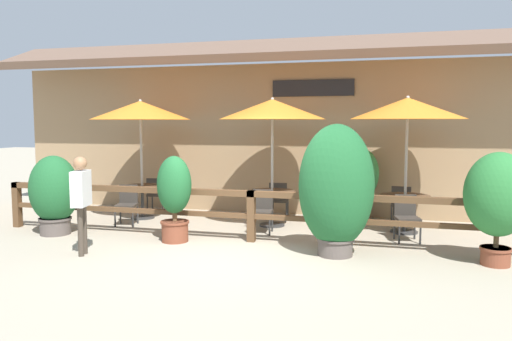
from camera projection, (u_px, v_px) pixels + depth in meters
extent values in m
plane|color=#9E937F|center=(234.00, 256.00, 8.24)|extent=(60.00, 60.00, 0.00)
cube|color=#997A56|center=(286.00, 139.00, 12.11)|extent=(14.00, 0.40, 3.60)
cube|color=brown|center=(281.00, 49.00, 11.38)|extent=(14.28, 1.48, 0.70)
cube|color=black|center=(313.00, 88.00, 11.60)|extent=(1.90, 0.04, 0.38)
cube|color=brown|center=(251.00, 194.00, 9.16)|extent=(10.40, 0.14, 0.11)
cube|color=brown|center=(251.00, 216.00, 9.20)|extent=(10.40, 0.10, 0.09)
cube|color=brown|center=(17.00, 205.00, 10.51)|extent=(0.14, 0.14, 0.95)
cube|color=brown|center=(251.00, 216.00, 9.20)|extent=(0.14, 0.14, 0.95)
cylinder|color=#B7B2A8|center=(142.00, 168.00, 11.41)|extent=(0.06, 0.06, 2.33)
cone|color=orange|center=(140.00, 110.00, 11.28)|extent=(2.25, 2.25, 0.42)
sphere|color=#B2ADA3|center=(140.00, 101.00, 11.26)|extent=(0.07, 0.07, 0.07)
cylinder|color=#4C3826|center=(142.00, 187.00, 11.45)|extent=(0.98, 0.98, 0.05)
cylinder|color=#333333|center=(142.00, 203.00, 11.48)|extent=(0.07, 0.07, 0.71)
cylinder|color=#333333|center=(143.00, 217.00, 11.52)|extent=(0.54, 0.54, 0.03)
cube|color=#332D28|center=(126.00, 205.00, 10.67)|extent=(0.51, 0.51, 0.05)
cube|color=#332D28|center=(129.00, 194.00, 10.84)|extent=(0.40, 0.13, 0.40)
cylinder|color=#2D2D2D|center=(115.00, 218.00, 10.51)|extent=(0.04, 0.04, 0.41)
cylinder|color=#2D2D2D|center=(133.00, 218.00, 10.50)|extent=(0.04, 0.04, 0.41)
cylinder|color=#2D2D2D|center=(120.00, 214.00, 10.89)|extent=(0.04, 0.04, 0.41)
cylinder|color=#2D2D2D|center=(138.00, 214.00, 10.88)|extent=(0.04, 0.04, 0.41)
cube|color=#332D28|center=(157.00, 195.00, 12.28)|extent=(0.48, 0.48, 0.05)
cube|color=#332D28|center=(155.00, 186.00, 12.07)|extent=(0.40, 0.09, 0.40)
cylinder|color=#2D2D2D|center=(167.00, 203.00, 12.47)|extent=(0.04, 0.04, 0.41)
cylinder|color=#2D2D2D|center=(152.00, 202.00, 12.51)|extent=(0.04, 0.04, 0.41)
cylinder|color=#2D2D2D|center=(163.00, 205.00, 12.09)|extent=(0.04, 0.04, 0.41)
cylinder|color=#2D2D2D|center=(147.00, 205.00, 12.13)|extent=(0.04, 0.04, 0.41)
cylinder|color=#B7B2A8|center=(272.00, 172.00, 10.55)|extent=(0.06, 0.06, 2.33)
cone|color=orange|center=(272.00, 109.00, 10.43)|extent=(2.25, 2.25, 0.42)
sphere|color=#B2ADA3|center=(272.00, 99.00, 10.41)|extent=(0.07, 0.07, 0.07)
cylinder|color=#4C3826|center=(272.00, 192.00, 10.60)|extent=(0.98, 0.98, 0.05)
cylinder|color=#333333|center=(272.00, 209.00, 10.63)|extent=(0.07, 0.07, 0.71)
cylinder|color=#333333|center=(272.00, 225.00, 10.66)|extent=(0.54, 0.54, 0.03)
cube|color=#332D28|center=(261.00, 212.00, 9.90)|extent=(0.46, 0.46, 0.05)
cube|color=#332D28|center=(263.00, 199.00, 10.07)|extent=(0.40, 0.07, 0.40)
cylinder|color=#2D2D2D|center=(250.00, 225.00, 9.77)|extent=(0.04, 0.04, 0.41)
cylinder|color=#2D2D2D|center=(270.00, 225.00, 9.70)|extent=(0.04, 0.04, 0.41)
cylinder|color=#2D2D2D|center=(254.00, 221.00, 10.14)|extent=(0.04, 0.04, 0.41)
cylinder|color=#2D2D2D|center=(272.00, 222.00, 10.08)|extent=(0.04, 0.04, 0.41)
cube|color=#332D28|center=(279.00, 200.00, 11.36)|extent=(0.46, 0.46, 0.05)
cube|color=#332D28|center=(278.00, 192.00, 11.16)|extent=(0.40, 0.08, 0.40)
cylinder|color=#2D2D2D|center=(288.00, 209.00, 11.55)|extent=(0.04, 0.04, 0.41)
cylinder|color=#2D2D2D|center=(271.00, 209.00, 11.60)|extent=(0.04, 0.04, 0.41)
cylinder|color=#2D2D2D|center=(286.00, 212.00, 11.17)|extent=(0.04, 0.04, 0.41)
cylinder|color=#2D2D2D|center=(270.00, 211.00, 11.23)|extent=(0.04, 0.04, 0.41)
cylinder|color=#B7B2A8|center=(406.00, 175.00, 9.89)|extent=(0.06, 0.06, 2.33)
cone|color=orange|center=(408.00, 108.00, 9.77)|extent=(2.25, 2.25, 0.42)
sphere|color=#B2ADA3|center=(408.00, 97.00, 9.75)|extent=(0.07, 0.07, 0.07)
cylinder|color=#4C3826|center=(405.00, 196.00, 9.93)|extent=(0.98, 0.98, 0.05)
cylinder|color=#333333|center=(405.00, 215.00, 9.97)|extent=(0.07, 0.07, 0.71)
cylinder|color=#333333|center=(404.00, 232.00, 10.00)|extent=(0.54, 0.54, 0.03)
cube|color=#332D28|center=(408.00, 219.00, 9.20)|extent=(0.50, 0.50, 0.05)
cube|color=#332D28|center=(405.00, 205.00, 9.37)|extent=(0.40, 0.12, 0.40)
cylinder|color=#2D2D2D|center=(399.00, 233.00, 9.05)|extent=(0.04, 0.04, 0.41)
cylinder|color=#2D2D2D|center=(420.00, 233.00, 9.03)|extent=(0.04, 0.04, 0.41)
cylinder|color=#2D2D2D|center=(394.00, 228.00, 9.42)|extent=(0.04, 0.04, 0.41)
cylinder|color=#2D2D2D|center=(415.00, 229.00, 9.41)|extent=(0.04, 0.04, 0.41)
cube|color=#332D28|center=(402.00, 205.00, 10.72)|extent=(0.47, 0.47, 0.05)
cube|color=#332D28|center=(401.00, 196.00, 10.53)|extent=(0.40, 0.09, 0.40)
cylinder|color=#2D2D2D|center=(412.00, 215.00, 10.85)|extent=(0.04, 0.04, 0.41)
cylinder|color=#2D2D2D|center=(394.00, 213.00, 10.99)|extent=(0.04, 0.04, 0.41)
cylinder|color=#2D2D2D|center=(410.00, 218.00, 10.50)|extent=(0.04, 0.04, 0.41)
cylinder|color=#2D2D2D|center=(391.00, 216.00, 10.64)|extent=(0.04, 0.04, 0.41)
cylinder|color=#564C47|center=(335.00, 247.00, 8.27)|extent=(0.57, 0.57, 0.30)
cylinder|color=#564C47|center=(335.00, 239.00, 8.26)|extent=(0.62, 0.62, 0.04)
ellipsoid|color=#1E5B2D|center=(336.00, 186.00, 8.18)|extent=(1.24, 1.11, 2.04)
cylinder|color=brown|center=(495.00, 256.00, 7.70)|extent=(0.43, 0.43, 0.28)
cylinder|color=brown|center=(496.00, 249.00, 7.69)|extent=(0.47, 0.47, 0.04)
cylinder|color=brown|center=(496.00, 235.00, 7.67)|extent=(0.08, 0.08, 0.39)
ellipsoid|color=#287033|center=(498.00, 194.00, 7.61)|extent=(1.01, 0.91, 1.30)
cylinder|color=brown|center=(175.00, 231.00, 9.24)|extent=(0.49, 0.49, 0.39)
cylinder|color=brown|center=(175.00, 222.00, 9.22)|extent=(0.53, 0.53, 0.04)
cylinder|color=brown|center=(175.00, 212.00, 9.20)|extent=(0.09, 0.09, 0.32)
ellipsoid|color=#1E5B2D|center=(174.00, 185.00, 9.15)|extent=(0.64, 0.58, 1.06)
cylinder|color=#564C47|center=(55.00, 226.00, 9.85)|extent=(0.58, 0.58, 0.33)
cylinder|color=#564C47|center=(55.00, 219.00, 9.83)|extent=(0.63, 0.63, 0.04)
ellipsoid|color=#1E5B2D|center=(54.00, 189.00, 9.78)|extent=(0.97, 0.88, 1.33)
cylinder|color=#564C47|center=(361.00, 213.00, 11.16)|extent=(0.41, 0.41, 0.37)
cylinder|color=#564C47|center=(361.00, 206.00, 11.15)|extent=(0.44, 0.44, 0.04)
cylinder|color=brown|center=(361.00, 197.00, 11.13)|extent=(0.07, 0.07, 0.33)
ellipsoid|color=#338442|center=(361.00, 173.00, 11.08)|extent=(0.76, 0.69, 1.11)
cylinder|color=#42382D|center=(84.00, 230.00, 8.35)|extent=(0.09, 0.09, 0.83)
cylinder|color=#42382D|center=(81.00, 232.00, 8.19)|extent=(0.09, 0.09, 0.83)
cube|color=silver|center=(81.00, 188.00, 8.20)|extent=(0.30, 0.48, 0.59)
cylinder|color=silver|center=(87.00, 186.00, 8.45)|extent=(0.07, 0.07, 0.56)
cylinder|color=silver|center=(75.00, 191.00, 7.95)|extent=(0.07, 0.07, 0.56)
sphere|color=#9E704C|center=(80.00, 163.00, 8.16)|extent=(0.22, 0.22, 0.22)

